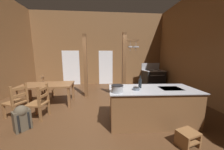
{
  "coord_description": "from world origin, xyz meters",
  "views": [
    {
      "loc": [
        0.19,
        -3.43,
        1.69
      ],
      "look_at": [
        0.55,
        0.98,
        0.98
      ],
      "focal_mm": 18.32,
      "sensor_mm": 36.0,
      "label": 1
    }
  ],
  "objects_px": {
    "ladderback_chair_by_post": "(17,102)",
    "bottle_tall_on_counter": "(140,83)",
    "ladderback_chair_near_window": "(47,86)",
    "stockpot_on_counter": "(117,89)",
    "step_stool": "(188,137)",
    "kitchen_island": "(151,105)",
    "mixing_bowl_on_counter": "(136,89)",
    "ladderback_chair_at_table_end": "(39,103)",
    "dining_table": "(47,87)",
    "backpack": "(22,117)",
    "stove_range": "(153,78)"
  },
  "relations": [
    {
      "from": "ladderback_chair_by_post",
      "to": "bottle_tall_on_counter",
      "type": "bearing_deg",
      "value": -7.58
    },
    {
      "from": "ladderback_chair_near_window",
      "to": "bottle_tall_on_counter",
      "type": "bearing_deg",
      "value": -32.83
    },
    {
      "from": "stockpot_on_counter",
      "to": "bottle_tall_on_counter",
      "type": "bearing_deg",
      "value": 26.44
    },
    {
      "from": "step_stool",
      "to": "bottle_tall_on_counter",
      "type": "height_order",
      "value": "bottle_tall_on_counter"
    },
    {
      "from": "step_stool",
      "to": "ladderback_chair_near_window",
      "type": "relative_size",
      "value": 0.45
    },
    {
      "from": "kitchen_island",
      "to": "mixing_bowl_on_counter",
      "type": "bearing_deg",
      "value": -168.49
    },
    {
      "from": "mixing_bowl_on_counter",
      "to": "kitchen_island",
      "type": "bearing_deg",
      "value": 11.51
    },
    {
      "from": "kitchen_island",
      "to": "ladderback_chair_near_window",
      "type": "bearing_deg",
      "value": 148.27
    },
    {
      "from": "ladderback_chair_by_post",
      "to": "stockpot_on_counter",
      "type": "distance_m",
      "value": 2.88
    },
    {
      "from": "kitchen_island",
      "to": "ladderback_chair_at_table_end",
      "type": "xyz_separation_m",
      "value": [
        -2.98,
        0.41,
        0.0
      ]
    },
    {
      "from": "kitchen_island",
      "to": "ladderback_chair_by_post",
      "type": "height_order",
      "value": "ladderback_chair_by_post"
    },
    {
      "from": "dining_table",
      "to": "backpack",
      "type": "height_order",
      "value": "dining_table"
    },
    {
      "from": "backpack",
      "to": "kitchen_island",
      "type": "bearing_deg",
      "value": 1.59
    },
    {
      "from": "ladderback_chair_near_window",
      "to": "ladderback_chair_at_table_end",
      "type": "bearing_deg",
      "value": -70.29
    },
    {
      "from": "ladderback_chair_by_post",
      "to": "ladderback_chair_near_window",
      "type": "bearing_deg",
      "value": 89.85
    },
    {
      "from": "ladderback_chair_at_table_end",
      "to": "dining_table",
      "type": "bearing_deg",
      "value": 102.44
    },
    {
      "from": "kitchen_island",
      "to": "stove_range",
      "type": "distance_m",
      "value": 3.88
    },
    {
      "from": "step_stool",
      "to": "ladderback_chair_at_table_end",
      "type": "distance_m",
      "value": 3.58
    },
    {
      "from": "dining_table",
      "to": "stockpot_on_counter",
      "type": "relative_size",
      "value": 5.18
    },
    {
      "from": "step_stool",
      "to": "bottle_tall_on_counter",
      "type": "bearing_deg",
      "value": 124.02
    },
    {
      "from": "ladderback_chair_by_post",
      "to": "backpack",
      "type": "distance_m",
      "value": 0.83
    },
    {
      "from": "ladderback_chair_at_table_end",
      "to": "backpack",
      "type": "relative_size",
      "value": 1.59
    },
    {
      "from": "ladderback_chair_at_table_end",
      "to": "stockpot_on_counter",
      "type": "xyz_separation_m",
      "value": [
        2.06,
        -0.63,
        0.53
      ]
    },
    {
      "from": "kitchen_island",
      "to": "ladderback_chair_at_table_end",
      "type": "bearing_deg",
      "value": 172.17
    },
    {
      "from": "ladderback_chair_near_window",
      "to": "stockpot_on_counter",
      "type": "distance_m",
      "value": 3.71
    },
    {
      "from": "step_stool",
      "to": "ladderback_chair_by_post",
      "type": "distance_m",
      "value": 4.24
    },
    {
      "from": "step_stool",
      "to": "ladderback_chair_at_table_end",
      "type": "bearing_deg",
      "value": 159.07
    },
    {
      "from": "step_stool",
      "to": "mixing_bowl_on_counter",
      "type": "relative_size",
      "value": 2.55
    },
    {
      "from": "kitchen_island",
      "to": "ladderback_chair_near_window",
      "type": "height_order",
      "value": "ladderback_chair_near_window"
    },
    {
      "from": "ladderback_chair_near_window",
      "to": "backpack",
      "type": "bearing_deg",
      "value": -77.46
    },
    {
      "from": "kitchen_island",
      "to": "ladderback_chair_at_table_end",
      "type": "height_order",
      "value": "ladderback_chair_at_table_end"
    },
    {
      "from": "kitchen_island",
      "to": "backpack",
      "type": "height_order",
      "value": "kitchen_island"
    },
    {
      "from": "kitchen_island",
      "to": "bottle_tall_on_counter",
      "type": "relative_size",
      "value": 6.88
    },
    {
      "from": "ladderback_chair_by_post",
      "to": "bottle_tall_on_counter",
      "type": "height_order",
      "value": "bottle_tall_on_counter"
    },
    {
      "from": "bottle_tall_on_counter",
      "to": "backpack",
      "type": "bearing_deg",
      "value": -176.44
    },
    {
      "from": "dining_table",
      "to": "backpack",
      "type": "distance_m",
      "value": 1.52
    },
    {
      "from": "backpack",
      "to": "stockpot_on_counter",
      "type": "xyz_separation_m",
      "value": [
        2.2,
        -0.14,
        0.67
      ]
    },
    {
      "from": "step_stool",
      "to": "kitchen_island",
      "type": "bearing_deg",
      "value": 112.24
    },
    {
      "from": "ladderback_chair_by_post",
      "to": "mixing_bowl_on_counter",
      "type": "xyz_separation_m",
      "value": [
        3.2,
        -0.63,
        0.48
      ]
    },
    {
      "from": "ladderback_chair_near_window",
      "to": "stockpot_on_counter",
      "type": "xyz_separation_m",
      "value": [
        2.72,
        -2.47,
        0.53
      ]
    },
    {
      "from": "ladderback_chair_at_table_end",
      "to": "backpack",
      "type": "xyz_separation_m",
      "value": [
        -0.14,
        -0.5,
        -0.14
      ]
    },
    {
      "from": "ladderback_chair_by_post",
      "to": "backpack",
      "type": "relative_size",
      "value": 1.59
    },
    {
      "from": "stove_range",
      "to": "dining_table",
      "type": "relative_size",
      "value": 0.75
    },
    {
      "from": "step_stool",
      "to": "ladderback_chair_by_post",
      "type": "xyz_separation_m",
      "value": [
        -4.0,
        1.4,
        0.27
      ]
    },
    {
      "from": "kitchen_island",
      "to": "ladderback_chair_near_window",
      "type": "xyz_separation_m",
      "value": [
        -3.64,
        2.25,
        0.0
      ]
    },
    {
      "from": "kitchen_island",
      "to": "stockpot_on_counter",
      "type": "distance_m",
      "value": 1.08
    },
    {
      "from": "ladderback_chair_by_post",
      "to": "ladderback_chair_at_table_end",
      "type": "xyz_separation_m",
      "value": [
        0.66,
        -0.13,
        0.0
      ]
    },
    {
      "from": "ladderback_chair_by_post",
      "to": "bottle_tall_on_counter",
      "type": "relative_size",
      "value": 2.98
    },
    {
      "from": "ladderback_chair_by_post",
      "to": "kitchen_island",
      "type": "bearing_deg",
      "value": -8.37
    },
    {
      "from": "step_stool",
      "to": "mixing_bowl_on_counter",
      "type": "xyz_separation_m",
      "value": [
        -0.8,
        0.78,
        0.75
      ]
    }
  ]
}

